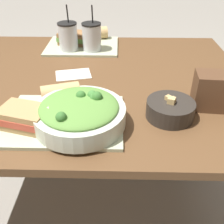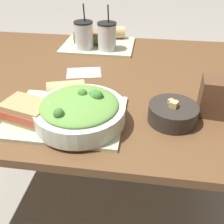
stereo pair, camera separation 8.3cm
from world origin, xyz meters
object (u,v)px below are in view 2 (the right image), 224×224
(baguette_far, at_px, (113,33))
(soup_bowl, at_px, (173,113))
(sandwich_near, at_px, (28,111))
(napkin_folded, at_px, (84,73))
(sandwich_far, at_px, (89,37))
(drink_cup_red, at_px, (107,37))
(baguette_near, at_px, (67,90))
(chip_bag, at_px, (218,97))
(drink_cup_dark, at_px, (84,36))
(salad_bowl, at_px, (80,110))

(baguette_far, bearing_deg, soup_bowl, -173.66)
(sandwich_near, height_order, napkin_folded, sandwich_near)
(sandwich_near, xyz_separation_m, sandwich_far, (0.04, 0.77, 0.00))
(napkin_folded, bearing_deg, drink_cup_red, 77.60)
(baguette_near, bearing_deg, chip_bag, -109.01)
(sandwich_near, relative_size, drink_cup_dark, 0.78)
(chip_bag, bearing_deg, baguette_far, 127.81)
(drink_cup_dark, bearing_deg, soup_bowl, -53.61)
(chip_bag, bearing_deg, drink_cup_dark, 143.04)
(sandwich_near, distance_m, sandwich_far, 0.77)
(baguette_near, distance_m, drink_cup_red, 0.52)
(soup_bowl, distance_m, baguette_near, 0.39)
(baguette_near, height_order, sandwich_far, baguette_near)
(drink_cup_dark, bearing_deg, napkin_folded, -77.63)
(salad_bowl, height_order, soup_bowl, salad_bowl)
(drink_cup_dark, relative_size, drink_cup_red, 1.01)
(sandwich_near, xyz_separation_m, baguette_near, (0.09, 0.15, 0.00))
(baguette_near, distance_m, chip_bag, 0.53)
(soup_bowl, distance_m, sandwich_far, 0.81)
(soup_bowl, bearing_deg, salad_bowl, -168.47)
(soup_bowl, xyz_separation_m, baguette_far, (-0.31, 0.78, 0.01))
(chip_bag, bearing_deg, baguette_near, -176.00)
(drink_cup_dark, relative_size, chip_bag, 1.75)
(drink_cup_red, height_order, chip_bag, drink_cup_red)
(drink_cup_dark, xyz_separation_m, chip_bag, (0.59, -0.53, -0.01))
(sandwich_near, bearing_deg, napkin_folded, 91.95)
(soup_bowl, relative_size, napkin_folded, 0.94)
(soup_bowl, bearing_deg, sandwich_near, -170.71)
(sandwich_far, height_order, baguette_far, baguette_far)
(sandwich_far, xyz_separation_m, chip_bag, (0.58, -0.62, 0.02))
(napkin_folded, bearing_deg, soup_bowl, -39.89)
(baguette_near, xyz_separation_m, baguette_far, (0.07, 0.70, -0.00))
(soup_bowl, relative_size, baguette_near, 1.08)
(sandwich_near, relative_size, baguette_near, 1.18)
(soup_bowl, height_order, baguette_far, same)
(salad_bowl, bearing_deg, drink_cup_red, 91.60)
(soup_bowl, xyz_separation_m, napkin_folded, (-0.38, 0.32, -0.03))
(sandwich_near, bearing_deg, baguette_near, 75.46)
(drink_cup_red, xyz_separation_m, napkin_folded, (-0.06, -0.28, -0.08))
(sandwich_far, bearing_deg, drink_cup_dark, -83.99)
(sandwich_near, height_order, chip_bag, chip_bag)
(baguette_far, bearing_deg, napkin_folded, 156.14)
(salad_bowl, height_order, sandwich_far, salad_bowl)
(soup_bowl, xyz_separation_m, baguette_near, (-0.38, 0.08, 0.01))
(soup_bowl, relative_size, baguette_far, 1.12)
(soup_bowl, height_order, baguette_near, same)
(sandwich_near, bearing_deg, chip_bag, 28.00)
(sandwich_far, distance_m, baguette_far, 0.15)
(soup_bowl, relative_size, sandwich_far, 0.96)
(salad_bowl, height_order, baguette_near, salad_bowl)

